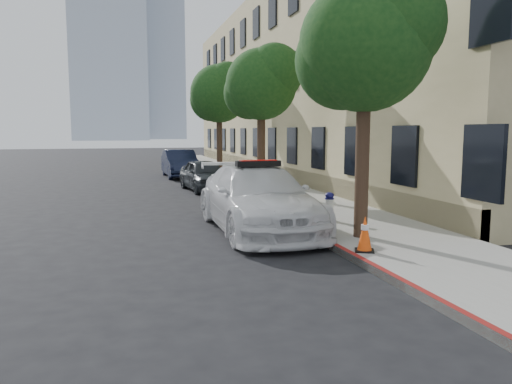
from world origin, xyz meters
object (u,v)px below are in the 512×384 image
object	(u,v)px
police_car	(258,198)
traffic_cone	(365,234)
parked_car_far	(180,164)
parked_car_mid	(205,175)
fire_hydrant	(329,207)

from	to	relation	value
police_car	traffic_cone	distance (m)	3.44
police_car	parked_car_far	size ratio (longest dim) A/B	1.27
traffic_cone	police_car	bearing A→B (deg)	111.41
parked_car_mid	traffic_cone	size ratio (longest dim) A/B	5.48
parked_car_mid	fire_hydrant	world-z (taller)	parked_car_mid
police_car	parked_car_mid	world-z (taller)	police_car
parked_car_mid	traffic_cone	distance (m)	11.80
parked_car_far	fire_hydrant	bearing A→B (deg)	-83.53
parked_car_mid	fire_hydrant	distance (m)	8.72
parked_car_far	fire_hydrant	world-z (taller)	parked_car_far
parked_car_mid	police_car	bearing A→B (deg)	-96.48
police_car	parked_car_mid	xyz separation A→B (m)	(0.09, 8.55, -0.16)
police_car	fire_hydrant	world-z (taller)	police_car
fire_hydrant	traffic_cone	bearing A→B (deg)	-87.95
police_car	traffic_cone	bearing A→B (deg)	-68.98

